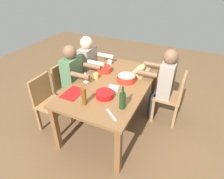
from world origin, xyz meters
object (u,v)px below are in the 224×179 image
(cup_near_center, at_px, (96,76))
(napkin_stack, at_px, (113,88))
(chair_far_left, at_px, (174,95))
(diner_near_left, at_px, (90,65))
(serving_bowl_greens, at_px, (104,69))
(diner_far_left, at_px, (164,81))
(cutting_board, at_px, (140,72))
(serving_bowl_pasta, at_px, (126,78))
(wine_glass, at_px, (85,75))
(cup_near_left, at_px, (110,63))
(chair_near_right, at_px, (48,100))
(dining_table, at_px, (112,88))
(wine_bottle, at_px, (122,100))
(diner_near_center, at_px, (75,76))
(bread_loaf, at_px, (140,69))
(serving_bowl_fruit, at_px, (105,94))
(chair_near_left, at_px, (82,74))
(chair_near_center, at_px, (67,85))
(beer_bottle, at_px, (84,96))

(cup_near_center, relative_size, napkin_stack, 0.59)
(chair_far_left, distance_m, cup_near_center, 1.23)
(diner_near_left, relative_size, cup_near_center, 14.61)
(serving_bowl_greens, xyz_separation_m, napkin_stack, (0.41, 0.36, -0.03))
(diner_far_left, relative_size, cutting_board, 3.00)
(serving_bowl_pasta, xyz_separation_m, wine_glass, (0.28, -0.52, 0.06))
(napkin_stack, bearing_deg, cup_near_left, -150.42)
(chair_near_right, bearing_deg, cutting_board, 131.08)
(cup_near_left, bearing_deg, diner_near_left, -77.22)
(dining_table, xyz_separation_m, wine_bottle, (0.47, 0.35, 0.19))
(diner_near_center, xyz_separation_m, wine_bottle, (0.47, 1.00, 0.15))
(bread_loaf, relative_size, wine_bottle, 1.10)
(serving_bowl_pasta, bearing_deg, chair_near_right, -58.39)
(serving_bowl_greens, bearing_deg, diner_near_left, -116.70)
(diner_near_center, height_order, napkin_stack, diner_near_center)
(serving_bowl_greens, distance_m, cutting_board, 0.58)
(diner_near_left, bearing_deg, wine_bottle, 47.07)
(dining_table, distance_m, serving_bowl_greens, 0.41)
(diner_far_left, bearing_deg, serving_bowl_fruit, -35.40)
(chair_near_left, relative_size, cutting_board, 2.12)
(diner_near_center, distance_m, wine_bottle, 1.12)
(dining_table, relative_size, diner_far_left, 1.41)
(dining_table, height_order, bread_loaf, bread_loaf)
(diner_near_center, bearing_deg, wine_glass, 64.75)
(diner_near_left, xyz_separation_m, serving_bowl_fruit, (0.82, 0.71, 0.08))
(chair_near_center, distance_m, serving_bowl_pasta, 1.05)
(dining_table, height_order, napkin_stack, napkin_stack)
(cup_near_center, bearing_deg, chair_far_left, 111.68)
(chair_near_center, xyz_separation_m, wine_bottle, (0.47, 1.19, 0.37))
(chair_near_left, distance_m, serving_bowl_greens, 0.67)
(diner_near_left, xyz_separation_m, chair_near_center, (0.46, -0.18, -0.21))
(chair_near_left, relative_size, diner_far_left, 0.71)
(chair_near_right, xyz_separation_m, napkin_stack, (-0.32, 0.92, 0.27))
(chair_far_left, distance_m, serving_bowl_pasta, 0.81)
(serving_bowl_pasta, height_order, serving_bowl_fruit, serving_bowl_pasta)
(wine_bottle, distance_m, cup_near_left, 1.21)
(diner_near_center, height_order, serving_bowl_pasta, diner_near_center)
(cup_near_left, bearing_deg, chair_far_left, 86.00)
(diner_near_center, distance_m, bread_loaf, 1.04)
(dining_table, bearing_deg, chair_near_right, -60.83)
(cup_near_left, xyz_separation_m, cup_near_center, (0.52, 0.02, 0.00))
(diner_near_left, bearing_deg, bread_loaf, 91.56)
(napkin_stack, bearing_deg, serving_bowl_greens, -139.12)
(diner_near_center, height_order, chair_far_left, diner_near_center)
(cutting_board, xyz_separation_m, wine_glass, (0.63, -0.62, 0.11))
(diner_near_center, bearing_deg, diner_far_left, 109.71)
(serving_bowl_greens, distance_m, bread_loaf, 0.57)
(chair_near_right, distance_m, serving_bowl_fruit, 0.95)
(serving_bowl_greens, relative_size, wine_bottle, 0.82)
(diner_far_left, height_order, beer_bottle, diner_far_left)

